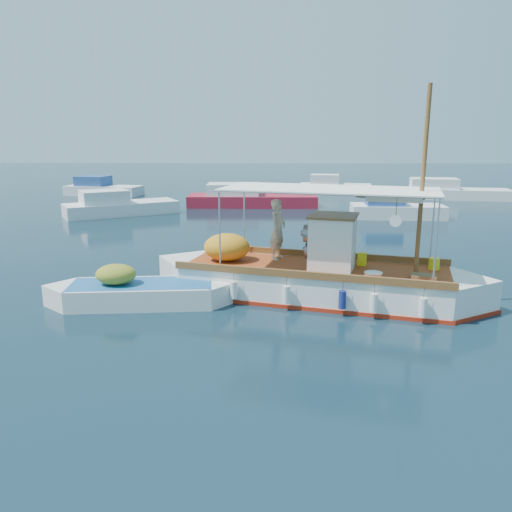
{
  "coord_description": "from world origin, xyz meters",
  "views": [
    {
      "loc": [
        -0.92,
        -14.61,
        4.83
      ],
      "look_at": [
        -1.32,
        0.0,
        1.32
      ],
      "focal_mm": 35.0,
      "sensor_mm": 36.0,
      "label": 1
    }
  ],
  "objects": [
    {
      "name": "ground",
      "position": [
        0.0,
        0.0,
        0.0
      ],
      "size": [
        160.0,
        160.0,
        0.0
      ],
      "primitive_type": "plane",
      "color": "black",
      "rests_on": "ground"
    },
    {
      "name": "bg_boat_far_w",
      "position": [
        -15.08,
        27.21,
        0.49
      ],
      "size": [
        6.65,
        3.55,
        1.8
      ],
      "rotation": [
        0.0,
        0.0,
        -0.21
      ],
      "color": "silver",
      "rests_on": "ground"
    },
    {
      "name": "fishing_caique",
      "position": [
        0.4,
        0.18,
        0.57
      ],
      "size": [
        10.16,
        4.77,
        6.42
      ],
      "rotation": [
        0.0,
        0.0,
        -0.27
      ],
      "color": "white",
      "rests_on": "ground"
    },
    {
      "name": "bg_boat_e",
      "position": [
        13.24,
        25.57,
        0.49
      ],
      "size": [
        9.21,
        4.02,
        1.8
      ],
      "rotation": [
        0.0,
        0.0,
        -0.16
      ],
      "color": "silver",
      "rests_on": "ground"
    },
    {
      "name": "bg_boat_n",
      "position": [
        -2.42,
        20.75,
        0.49
      ],
      "size": [
        9.07,
        2.91,
        1.8
      ],
      "rotation": [
        0.0,
        0.0,
        0.01
      ],
      "color": "maroon",
      "rests_on": "ground"
    },
    {
      "name": "bg_boat_far_n",
      "position": [
        4.66,
        29.54,
        0.49
      ],
      "size": [
        6.38,
        2.9,
        1.8
      ],
      "rotation": [
        0.0,
        0.0,
        -0.15
      ],
      "color": "silver",
      "rests_on": "ground"
    },
    {
      "name": "dinghy",
      "position": [
        -4.73,
        -0.66,
        0.29
      ],
      "size": [
        5.7,
        2.0,
        1.4
      ],
      "rotation": [
        0.0,
        0.0,
        0.1
      ],
      "color": "white",
      "rests_on": "ground"
    },
    {
      "name": "bg_boat_ne",
      "position": [
        6.69,
        15.73,
        0.49
      ],
      "size": [
        5.59,
        2.42,
        1.8
      ],
      "rotation": [
        0.0,
        0.0,
        -0.04
      ],
      "color": "silver",
      "rests_on": "ground"
    },
    {
      "name": "bg_boat_nw",
      "position": [
        -10.46,
        16.36,
        0.49
      ],
      "size": [
        7.13,
        5.54,
        1.8
      ],
      "rotation": [
        0.0,
        0.0,
        0.53
      ],
      "color": "silver",
      "rests_on": "ground"
    }
  ]
}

